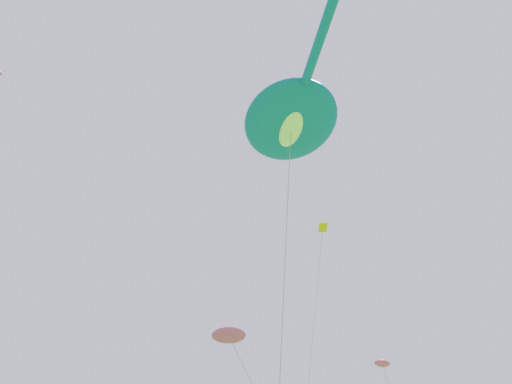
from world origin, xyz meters
TOP-DOWN VIEW (x-y plane):
  - big_show_kite at (3.69, 9.09)m, footprint 9.09×12.58m
  - small_kite_box_yellow at (16.09, 18.36)m, footprint 4.62×1.00m
  - small_kite_tiny_distant at (10.41, 10.53)m, footprint 3.57×0.62m
  - small_kite_bird_shape at (0.30, 9.07)m, footprint 4.21×2.39m

SIDE VIEW (x-z plane):
  - small_kite_bird_shape at x=0.30m, z-range 3.50..11.08m
  - small_kite_tiny_distant at x=10.41m, z-range 4.31..13.47m
  - big_show_kite at x=3.69m, z-range 9.03..28.23m
  - small_kite_box_yellow at x=16.09m, z-range 8.40..31.04m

